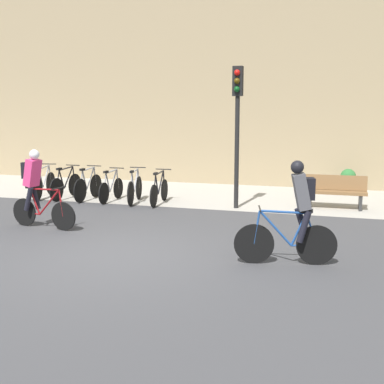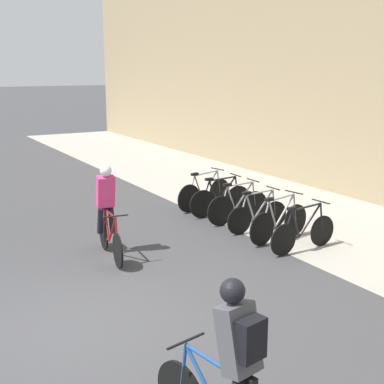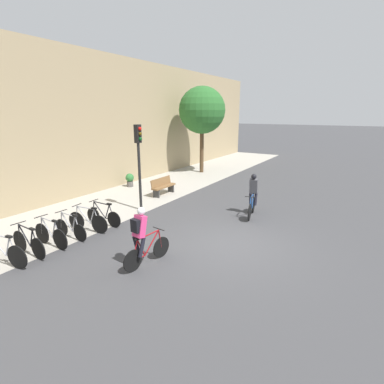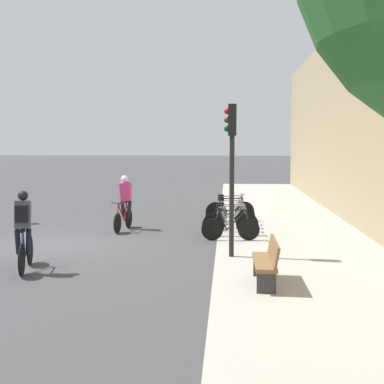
{
  "view_description": "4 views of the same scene",
  "coord_description": "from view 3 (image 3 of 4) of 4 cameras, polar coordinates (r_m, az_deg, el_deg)",
  "views": [
    {
      "loc": [
        3.67,
        -7.69,
        2.59
      ],
      "look_at": [
        0.72,
        2.49,
        0.8
      ],
      "focal_mm": 45.0,
      "sensor_mm": 36.0,
      "label": 1
    },
    {
      "loc": [
        6.6,
        -1.99,
        3.51
      ],
      "look_at": [
        -1.78,
        2.86,
        1.25
      ],
      "focal_mm": 50.0,
      "sensor_mm": 36.0,
      "label": 2
    },
    {
      "loc": [
        -8.45,
        -3.67,
        4.24
      ],
      "look_at": [
        0.7,
        1.89,
        1.37
      ],
      "focal_mm": 28.0,
      "sensor_mm": 36.0,
      "label": 3
    },
    {
      "loc": [
        14.29,
        4.8,
        2.82
      ],
      "look_at": [
        -1.23,
        3.75,
        1.37
      ],
      "focal_mm": 50.0,
      "sensor_mm": 36.0,
      "label": 4
    }
  ],
  "objects": [
    {
      "name": "parked_bike_5",
      "position": [
        12.02,
        -16.52,
        -4.34
      ],
      "size": [
        0.46,
        1.68,
        0.95
      ],
      "color": "black",
      "rests_on": "ground"
    },
    {
      "name": "parked_bike_3",
      "position": [
        11.15,
        -22.14,
        -6.4
      ],
      "size": [
        0.46,
        1.58,
        0.94
      ],
      "color": "black",
      "rests_on": "ground"
    },
    {
      "name": "building_facade",
      "position": [
        15.49,
        -26.15,
        11.29
      ],
      "size": [
        44.0,
        0.6,
        7.27
      ],
      "primitive_type": "cube",
      "color": "#9E8966",
      "rests_on": "ground"
    },
    {
      "name": "cyclist_grey",
      "position": [
        12.73,
        11.54,
        -0.29
      ],
      "size": [
        1.72,
        0.56,
        1.79
      ],
      "color": "black",
      "rests_on": "ground"
    },
    {
      "name": "ground",
      "position": [
        10.14,
        7.21,
        -9.83
      ],
      "size": [
        200.0,
        200.0,
        0.0
      ],
      "primitive_type": "plane",
      "color": "#3D3D3F"
    },
    {
      "name": "traffic_light_pole",
      "position": [
        13.05,
        -10.1,
        7.48
      ],
      "size": [
        0.26,
        0.3,
        3.74
      ],
      "color": "black",
      "rests_on": "ground"
    },
    {
      "name": "parked_bike_0",
      "position": [
        10.11,
        -32.32,
        -9.7
      ],
      "size": [
        0.51,
        1.74,
        0.99
      ],
      "color": "black",
      "rests_on": "ground"
    },
    {
      "name": "cyclist_pink",
      "position": [
        8.45,
        -9.54,
        -8.16
      ],
      "size": [
        1.72,
        0.51,
        1.76
      ],
      "color": "black",
      "rests_on": "ground"
    },
    {
      "name": "kerb_strip",
      "position": [
        14.07,
        -18.76,
        -3.34
      ],
      "size": [
        44.0,
        4.5,
        0.01
      ],
      "primitive_type": "cube",
      "color": "#A39E93",
      "rests_on": "ground"
    },
    {
      "name": "parked_bike_2",
      "position": [
        10.76,
        -25.32,
        -7.37
      ],
      "size": [
        0.46,
        1.65,
        0.98
      ],
      "color": "black",
      "rests_on": "ground"
    },
    {
      "name": "bench",
      "position": [
        15.82,
        -5.56,
        1.15
      ],
      "size": [
        1.62,
        0.44,
        0.89
      ],
      "color": "brown",
      "rests_on": "ground"
    },
    {
      "name": "street_tree_0",
      "position": [
        21.42,
        1.93,
        15.26
      ],
      "size": [
        3.22,
        3.22,
        5.97
      ],
      "color": "#4C3823",
      "rests_on": "ground"
    },
    {
      "name": "potted_plant",
      "position": [
        17.83,
        -11.77,
        2.37
      ],
      "size": [
        0.48,
        0.48,
        0.78
      ],
      "color": "#56514C",
      "rests_on": "ground"
    },
    {
      "name": "parked_bike_4",
      "position": [
        11.56,
        -19.23,
        -5.24
      ],
      "size": [
        0.47,
        1.7,
        0.98
      ],
      "color": "black",
      "rests_on": "ground"
    },
    {
      "name": "parked_bike_1",
      "position": [
        10.42,
        -28.7,
        -8.54
      ],
      "size": [
        0.46,
        1.69,
        0.98
      ],
      "color": "black",
      "rests_on": "ground"
    }
  ]
}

